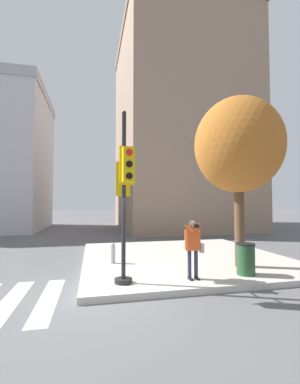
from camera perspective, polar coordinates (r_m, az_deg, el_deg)
name	(u,v)px	position (r m, az deg, el deg)	size (l,w,h in m)	color
ground_plane	(99,296)	(7.10, -11.36, -21.80)	(160.00, 160.00, 0.00)	#5B5B5E
sidewalk_corner	(182,258)	(11.07, 7.22, -14.24)	(8.00, 8.00, 0.18)	#BCB7AD
traffic_signal_pole	(125,190)	(7.13, -5.66, 0.45)	(0.49, 1.41, 4.77)	black
person_photographer	(193,244)	(7.64, 9.59, -11.34)	(0.58, 0.54, 1.67)	black
street_tree	(238,146)	(9.64, 19.03, 9.67)	(3.04, 3.04, 5.88)	brown
fire_hydrant	(113,253)	(9.64, -8.25, -13.28)	(0.17, 0.23, 0.73)	#99999E
trash_bin	(246,259)	(8.58, 20.49, -13.75)	(0.56, 0.56, 0.95)	#234728
building_right	(176,130)	(26.22, 5.90, 13.61)	(10.97, 13.78, 19.17)	gray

